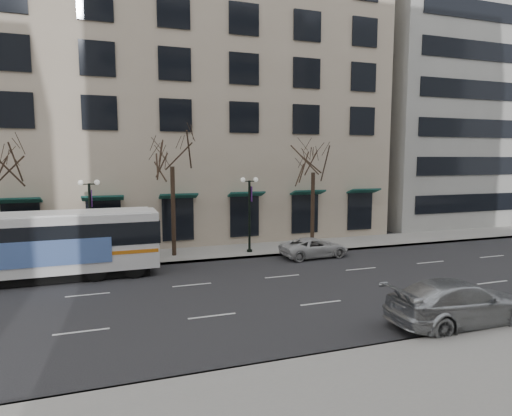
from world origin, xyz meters
name	(u,v)px	position (x,y,z in m)	size (l,w,h in m)	color
ground	(201,299)	(0.00, 0.00, 0.00)	(160.00, 160.00, 0.00)	black
sidewalk_far	(246,250)	(5.00, 9.00, 0.07)	(80.00, 4.00, 0.15)	gray
building_hotel	(129,95)	(-2.00, 21.00, 12.00)	(40.00, 20.00, 24.00)	tan
building_office	(444,59)	(32.00, 21.00, 17.50)	(25.00, 20.00, 35.00)	#999993
tree_far_mid	(172,151)	(0.00, 8.80, 6.91)	(3.60, 3.60, 8.55)	black
tree_far_right	(313,159)	(10.00, 8.80, 6.42)	(3.60, 3.60, 8.06)	black
lamp_post_left	(91,218)	(-4.99, 8.20, 2.94)	(1.22, 0.45, 5.21)	black
lamp_post_right	(250,211)	(5.01, 8.20, 2.94)	(1.22, 0.45, 5.21)	black
city_bus	(30,244)	(-7.90, 5.80, 1.97)	(13.33, 3.08, 3.60)	white
silver_car	(459,302)	(9.01, -6.20, 0.87)	(2.44, 6.01, 1.75)	#A5A9AD
white_pickup	(314,247)	(8.77, 5.99, 0.63)	(2.10, 4.56, 1.27)	#B9B9B9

